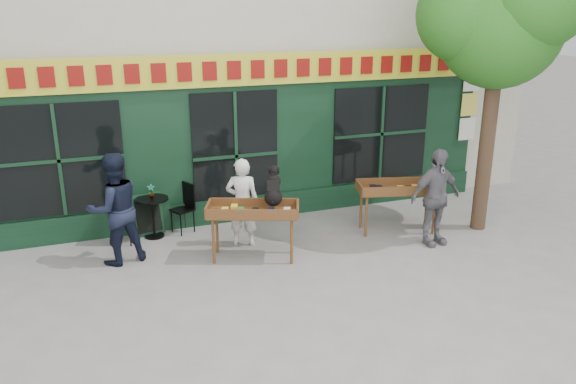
% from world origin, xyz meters
% --- Properties ---
extents(ground, '(80.00, 80.00, 0.00)m').
position_xyz_m(ground, '(0.00, 0.00, 0.00)').
color(ground, slate).
rests_on(ground, ground).
extents(street_tree, '(3.05, 2.90, 5.60)m').
position_xyz_m(street_tree, '(4.34, 0.36, 4.11)').
color(street_tree, '#382619').
rests_on(street_tree, ground).
extents(book_cart_center, '(1.62, 1.12, 0.99)m').
position_xyz_m(book_cart_center, '(-0.22, 0.47, 0.82)').
color(book_cart_center, brown).
rests_on(book_cart_center, ground).
extents(dog, '(0.53, 0.68, 0.60)m').
position_xyz_m(dog, '(0.13, 0.42, 1.29)').
color(dog, black).
rests_on(dog, book_cart_center).
extents(woman, '(0.69, 0.57, 1.61)m').
position_xyz_m(woman, '(-0.22, 1.12, 0.81)').
color(woman, silver).
rests_on(woman, ground).
extents(book_cart_right, '(1.61, 0.98, 0.99)m').
position_xyz_m(book_cart_right, '(2.71, 0.71, 0.82)').
color(book_cart_right, brown).
rests_on(book_cart_right, ground).
extents(man_right, '(1.08, 0.53, 1.78)m').
position_xyz_m(man_right, '(3.01, -0.04, 0.89)').
color(man_right, slate).
rests_on(man_right, ground).
extents(bistro_table, '(0.60, 0.60, 0.76)m').
position_xyz_m(bistro_table, '(-1.69, 2.03, 0.54)').
color(bistro_table, black).
rests_on(bistro_table, ground).
extents(bistro_chair_left, '(0.47, 0.46, 0.95)m').
position_xyz_m(bistro_chair_left, '(-2.33, 1.96, 0.56)').
color(bistro_chair_left, black).
rests_on(bistro_chair_left, ground).
extents(bistro_chair_right, '(0.48, 0.48, 0.95)m').
position_xyz_m(bistro_chair_right, '(-1.06, 2.12, 0.56)').
color(bistro_chair_right, black).
rests_on(bistro_chair_right, ground).
extents(potted_plant, '(0.15, 0.11, 0.26)m').
position_xyz_m(potted_plant, '(-1.69, 2.03, 0.90)').
color(potted_plant, gray).
rests_on(potted_plant, bistro_table).
extents(man_left, '(1.07, 0.93, 1.89)m').
position_xyz_m(man_left, '(-2.39, 1.13, 0.95)').
color(man_left, black).
rests_on(man_left, ground).
extents(chalkboard, '(0.59, 0.30, 0.79)m').
position_xyz_m(chalkboard, '(-1.77, 2.19, 0.40)').
color(chalkboard, black).
rests_on(chalkboard, ground).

